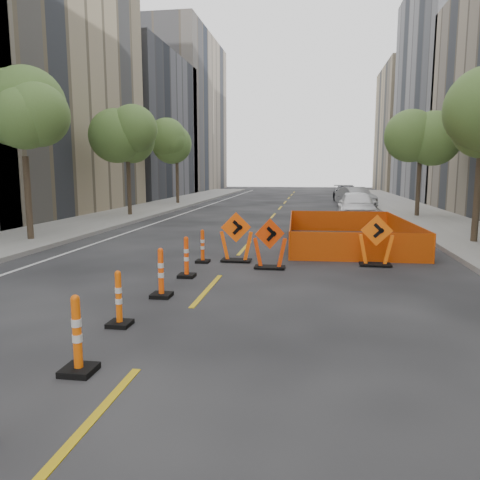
% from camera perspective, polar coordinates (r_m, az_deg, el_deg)
% --- Properties ---
extents(ground_plane, '(140.00, 140.00, 0.00)m').
position_cam_1_polar(ground_plane, '(7.46, -11.04, -13.71)').
color(ground_plane, black).
extents(sidewalk_left, '(4.00, 90.00, 0.15)m').
position_cam_1_polar(sidewalk_left, '(21.89, -22.61, 0.76)').
color(sidewalk_left, gray).
rests_on(sidewalk_left, ground).
extents(bld_left_d, '(12.00, 16.00, 14.00)m').
position_cam_1_polar(bld_left_d, '(49.81, -14.44, 13.17)').
color(bld_left_d, '#4C4C51').
rests_on(bld_left_d, ground).
extents(bld_left_e, '(12.00, 20.00, 20.00)m').
position_cam_1_polar(bld_left_e, '(65.44, -8.67, 14.82)').
color(bld_left_e, gray).
rests_on(bld_left_e, ground).
extents(bld_right_d, '(12.00, 18.00, 20.00)m').
position_cam_1_polar(bld_right_d, '(49.42, 27.12, 16.06)').
color(bld_right_d, gray).
rests_on(bld_right_d, ground).
extents(bld_right_e, '(12.00, 14.00, 16.00)m').
position_cam_1_polar(bld_right_e, '(66.89, 22.04, 12.44)').
color(bld_right_e, tan).
rests_on(bld_right_e, ground).
extents(tree_l_b, '(2.80, 2.80, 5.95)m').
position_cam_1_polar(tree_l_b, '(19.78, -24.93, 12.79)').
color(tree_l_b, '#382B1E').
rests_on(tree_l_b, ground).
extents(tree_l_c, '(2.80, 2.80, 5.95)m').
position_cam_1_polar(tree_l_c, '(28.65, -13.57, 11.80)').
color(tree_l_c, '#382B1E').
rests_on(tree_l_c, ground).
extents(tree_l_d, '(2.80, 2.80, 5.95)m').
position_cam_1_polar(tree_l_d, '(38.08, -7.73, 11.11)').
color(tree_l_d, '#382B1E').
rests_on(tree_l_d, ground).
extents(tree_r_c, '(2.80, 2.80, 5.95)m').
position_cam_1_polar(tree_r_c, '(29.14, 21.20, 11.41)').
color(tree_r_c, '#382B1E').
rests_on(tree_r_c, ground).
extents(channelizer_2, '(0.44, 0.44, 1.13)m').
position_cam_1_polar(channelizer_2, '(6.94, -19.25, -10.81)').
color(channelizer_2, '#E45809').
rests_on(channelizer_2, ground).
extents(channelizer_3, '(0.40, 0.40, 1.03)m').
position_cam_1_polar(channelizer_3, '(8.75, -14.57, -6.91)').
color(channelizer_3, '#E55709').
rests_on(channelizer_3, ground).
extents(channelizer_4, '(0.44, 0.44, 1.11)m').
position_cam_1_polar(channelizer_4, '(10.48, -9.61, -3.95)').
color(channelizer_4, '#F54B0A').
rests_on(channelizer_4, ground).
extents(channelizer_5, '(0.43, 0.43, 1.08)m').
position_cam_1_polar(channelizer_5, '(12.32, -6.56, -2.07)').
color(channelizer_5, '#EF440A').
rests_on(channelizer_5, ground).
extents(channelizer_6, '(0.40, 0.40, 1.02)m').
position_cam_1_polar(channelizer_6, '(14.22, -4.59, -0.75)').
color(channelizer_6, '#DF4509').
rests_on(channelizer_6, ground).
extents(chevron_sign_left, '(1.15, 0.88, 1.53)m').
position_cam_1_polar(chevron_sign_left, '(14.28, -0.46, 0.36)').
color(chevron_sign_left, '#FF570A').
rests_on(chevron_sign_left, ground).
extents(chevron_sign_center, '(1.11, 0.91, 1.45)m').
position_cam_1_polar(chevron_sign_center, '(13.30, 3.67, -0.45)').
color(chevron_sign_center, '#EE3E0A').
rests_on(chevron_sign_center, ground).
extents(chevron_sign_right, '(1.03, 0.64, 1.51)m').
position_cam_1_polar(chevron_sign_right, '(14.21, 16.27, -0.06)').
color(chevron_sign_right, '#FF600A').
rests_on(chevron_sign_right, ground).
extents(safety_fence, '(4.60, 7.52, 0.92)m').
position_cam_1_polar(safety_fence, '(18.32, 12.96, 1.01)').
color(safety_fence, '#E2500B').
rests_on(safety_fence, ground).
extents(parked_car_near, '(2.00, 4.89, 1.66)m').
position_cam_1_polar(parked_car_near, '(26.41, 14.04, 4.05)').
color(parked_car_near, white).
rests_on(parked_car_near, ground).
extents(parked_car_mid, '(2.96, 4.79, 1.49)m').
position_cam_1_polar(parked_car_mid, '(36.55, 13.89, 5.12)').
color(parked_car_mid, '#97989C').
rests_on(parked_car_mid, ground).
extents(parked_car_far, '(2.36, 5.13, 1.45)m').
position_cam_1_polar(parked_car_far, '(41.87, 12.88, 5.54)').
color(parked_car_far, black).
rests_on(parked_car_far, ground).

